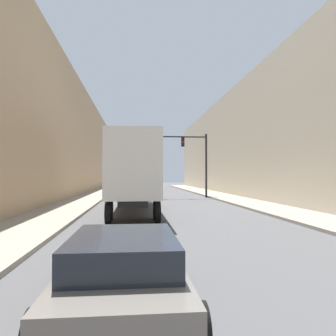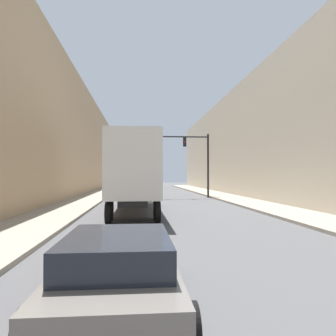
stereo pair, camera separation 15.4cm
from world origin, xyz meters
name	(u,v)px [view 1 (the left image)]	position (x,y,z in m)	size (l,w,h in m)	color
sidewalk_right	(234,199)	(6.55, 30.00, 0.07)	(3.09, 80.00, 0.15)	gray
sidewalk_left	(83,201)	(-6.55, 30.00, 0.07)	(3.09, 80.00, 0.15)	gray
building_right	(283,136)	(11.10, 30.00, 5.78)	(6.00, 80.00, 11.56)	beige
building_left	(28,127)	(-11.10, 30.00, 6.26)	(6.00, 80.00, 12.52)	tan
semi_truck	(134,172)	(-2.27, 22.38, 2.42)	(2.55, 13.91, 4.29)	silver
sedan_car	(124,271)	(-2.36, 7.34, 0.60)	(2.14, 4.39, 1.23)	slate
traffic_signal_gantry	(189,153)	(3.13, 33.75, 4.41)	(7.14, 0.35, 6.31)	black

